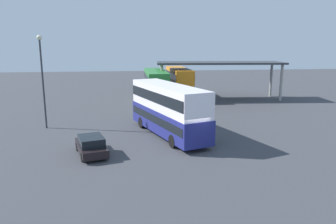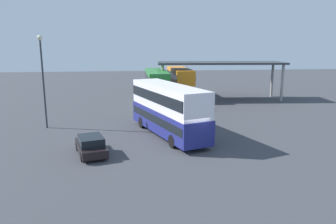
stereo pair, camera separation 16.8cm
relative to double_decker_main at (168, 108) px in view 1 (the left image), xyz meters
name	(u,v)px [view 1 (the left image)]	position (x,y,z in m)	size (l,w,h in m)	color
ground_plane	(191,150)	(1.20, -4.05, -2.35)	(140.00, 140.00, 0.00)	#3D3E44
double_decker_main	(168,108)	(0.00, 0.00, 0.00)	(5.69, 10.63, 4.28)	navy
parked_hatchback	(91,145)	(-5.93, -4.21, -1.67)	(2.69, 4.17, 1.35)	black
double_decker_near_canopy	(156,85)	(0.40, 15.49, -0.04)	(2.59, 10.09, 4.20)	silver
double_decker_mid_row	(179,82)	(4.04, 19.04, -0.05)	(2.58, 10.28, 4.20)	white
depot_canopy	(220,65)	(9.40, 17.07, 2.41)	(17.61, 6.49, 5.15)	#33353A
lamppost_tall	(42,71)	(-10.81, 3.74, 2.86)	(0.44, 0.44, 8.35)	#33353A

